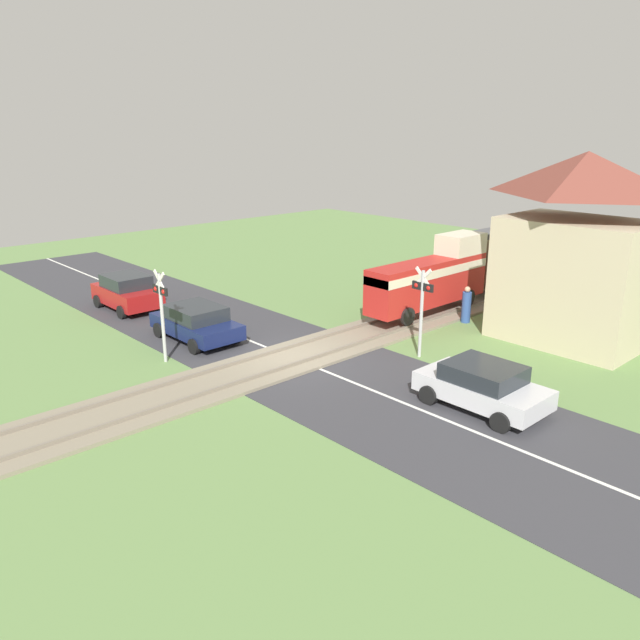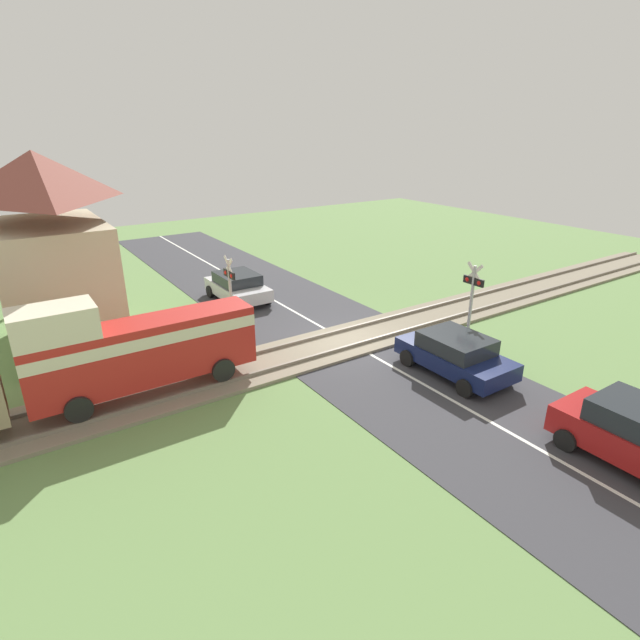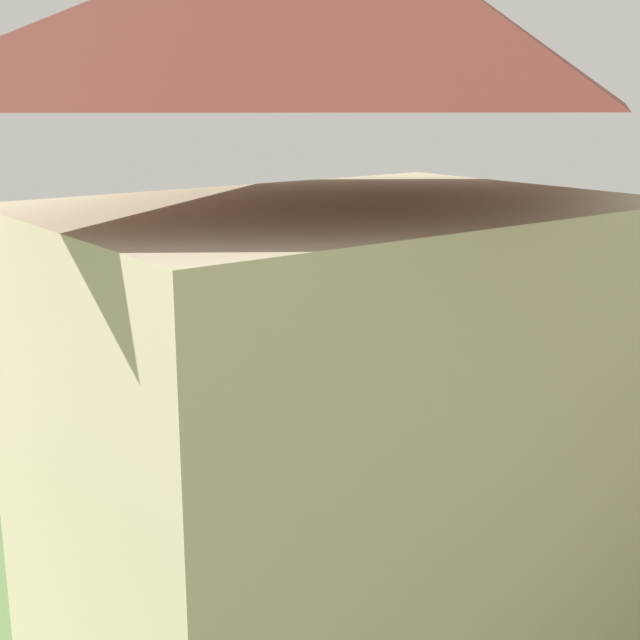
% 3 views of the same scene
% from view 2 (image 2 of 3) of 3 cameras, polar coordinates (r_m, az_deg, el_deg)
% --- Properties ---
extents(ground_plane, '(60.00, 60.00, 0.00)m').
position_cam_2_polar(ground_plane, '(19.63, 3.12, -2.50)').
color(ground_plane, '#66894C').
extents(road_surface, '(48.00, 6.40, 0.02)m').
position_cam_2_polar(road_surface, '(19.62, 3.12, -2.48)').
color(road_surface, '#38383D').
rests_on(road_surface, ground_plane).
extents(track_bed, '(2.80, 48.00, 0.24)m').
position_cam_2_polar(track_bed, '(19.60, 3.13, -2.32)').
color(track_bed, gray).
rests_on(track_bed, ground_plane).
extents(car_near_crossing, '(3.99, 2.06, 1.39)m').
position_cam_2_polar(car_near_crossing, '(17.49, 15.19, -3.72)').
color(car_near_crossing, '#141E4C').
rests_on(car_near_crossing, ground_plane).
extents(car_far_side, '(3.79, 2.06, 1.38)m').
position_cam_2_polar(car_far_side, '(24.28, -9.40, 3.83)').
color(car_far_side, silver).
rests_on(car_far_side, ground_plane).
extents(car_behind_queue, '(3.67, 1.99, 1.61)m').
position_cam_2_polar(car_behind_queue, '(14.84, 32.40, -10.91)').
color(car_behind_queue, '#A81919').
rests_on(car_behind_queue, ground_plane).
extents(crossing_signal_west_approach, '(0.90, 0.18, 3.32)m').
position_cam_2_polar(crossing_signal_west_approach, '(19.24, 16.98, 2.81)').
color(crossing_signal_west_approach, '#B7B7B7').
rests_on(crossing_signal_west_approach, ground_plane).
extents(crossing_signal_east_approach, '(0.90, 0.18, 3.32)m').
position_cam_2_polar(crossing_signal_east_approach, '(19.60, -10.24, 3.75)').
color(crossing_signal_east_approach, '#B7B7B7').
rests_on(crossing_signal_east_approach, ground_plane).
extents(station_building, '(5.65, 3.96, 7.17)m').
position_cam_2_polar(station_building, '(20.54, -28.33, 6.36)').
color(station_building, '#C6B793').
rests_on(station_building, ground_plane).
extents(pedestrian_by_station, '(0.39, 0.39, 1.57)m').
position_cam_2_polar(pedestrian_by_station, '(17.68, -22.33, -4.44)').
color(pedestrian_by_station, '#2D4C8E').
rests_on(pedestrian_by_station, ground_plane).
extents(tree_by_station, '(2.17, 2.17, 3.76)m').
position_cam_2_polar(tree_by_station, '(25.66, -32.39, 6.16)').
color(tree_by_station, brown).
rests_on(tree_by_station, ground_plane).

